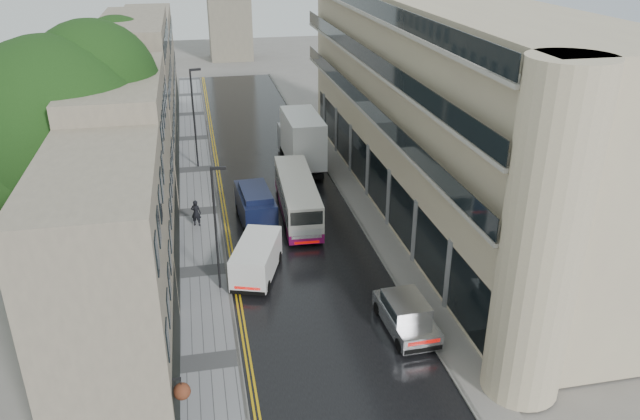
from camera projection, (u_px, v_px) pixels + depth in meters
name	position (u px, v px, depth m)	size (l,w,h in m)	color
road	(283.00, 206.00, 44.15)	(9.00, 85.00, 0.02)	black
left_sidewalk	(199.00, 212.00, 43.05)	(2.70, 85.00, 0.12)	gray
right_sidewalk	(357.00, 199.00, 45.12)	(1.80, 85.00, 0.12)	slate
old_shop_row	(137.00, 122.00, 42.14)	(4.50, 56.00, 12.00)	gray
modern_block	(436.00, 107.00, 41.79)	(8.00, 40.00, 14.00)	tan
tree_near	(63.00, 162.00, 32.28)	(10.56, 10.56, 13.89)	black
tree_far	(99.00, 109.00, 44.21)	(9.24, 9.24, 12.46)	black
cream_bus	(287.00, 215.00, 39.56)	(2.20, 9.66, 2.63)	beige
white_lorry	(290.00, 149.00, 48.22)	(2.62, 8.75, 4.59)	white
silver_hatchback	(400.00, 336.00, 28.73)	(1.96, 4.49, 1.68)	#AAAAAF
white_van	(233.00, 273.00, 33.49)	(2.01, 4.69, 2.12)	white
navy_van	(245.00, 218.00, 39.21)	(2.06, 5.16, 2.63)	#0E1433
pedestrian	(196.00, 213.00, 40.61)	(0.66, 0.43, 1.80)	black
lamp_post_near	(216.00, 230.00, 32.51)	(0.79, 0.17, 6.98)	black
lamp_post_far	(194.00, 119.00, 49.37)	(0.89, 0.20, 7.91)	black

